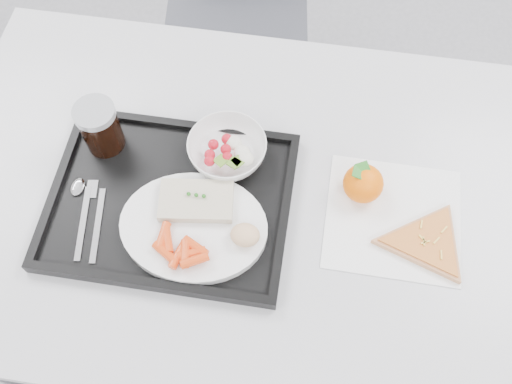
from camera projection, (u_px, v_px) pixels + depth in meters
The scene contains 14 objects.
room at pixel (145, 129), 0.38m from camera, with size 6.04×7.04×2.84m.
table at pixel (242, 208), 1.15m from camera, with size 1.20×0.80×0.75m.
tray at pixel (171, 201), 1.08m from camera, with size 0.45×0.35×0.03m.
dinner_plate at pixel (194, 227), 1.03m from camera, with size 0.27×0.27×0.02m.
fish_fillet at pixel (196, 201), 1.04m from camera, with size 0.14×0.10×0.03m.
bread_roll at pixel (245, 235), 1.00m from camera, with size 0.06×0.05×0.03m.
salad_bowl at pixel (227, 150), 1.09m from camera, with size 0.15×0.15×0.05m.
cola_glass at pixel (100, 126), 1.08m from camera, with size 0.08×0.08×0.11m.
cutlery at pixel (86, 208), 1.06m from camera, with size 0.09×0.17×0.01m.
napkin at pixel (393, 218), 1.07m from camera, with size 0.25×0.24×0.00m.
tangerine at pixel (363, 183), 1.06m from camera, with size 0.08×0.08×0.07m.
pizza_slice at pixel (427, 242), 1.03m from camera, with size 0.23×0.23×0.02m.
carrot_pile at pixel (180, 250), 0.99m from camera, with size 0.11×0.08×0.02m.
salad_contents at pixel (231, 152), 1.08m from camera, with size 0.09×0.08×0.03m.
Camera 1 is at (0.11, -0.20, 1.72)m, focal length 40.00 mm.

